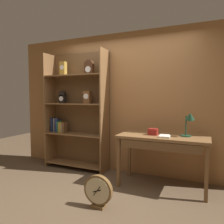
{
  "coord_description": "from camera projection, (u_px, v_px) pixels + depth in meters",
  "views": [
    {
      "loc": [
        1.37,
        -2.41,
        1.42
      ],
      "look_at": [
        -0.05,
        0.78,
        1.17
      ],
      "focal_mm": 34.57,
      "sensor_mm": 36.0,
      "label": 1
    }
  ],
  "objects": [
    {
      "name": "open_repair_manual",
      "position": [
        165.0,
        136.0,
        3.22
      ],
      "size": [
        0.17,
        0.23,
        0.02
      ],
      "primitive_type": "cube",
      "rotation": [
        0.0,
        0.0,
        0.06
      ],
      "color": "silver",
      "rests_on": "workbench"
    },
    {
      "name": "back_wood_panel",
      "position": [
        128.0,
        103.0,
        4.02
      ],
      "size": [
        4.8,
        0.05,
        2.6
      ],
      "primitive_type": "cube",
      "color": "#9E6B3D",
      "rests_on": "ground"
    },
    {
      "name": "bookshelf",
      "position": [
        76.0,
        111.0,
        4.27
      ],
      "size": [
        1.28,
        0.37,
        2.28
      ],
      "color": "brown",
      "rests_on": "ground"
    },
    {
      "name": "ground_plane",
      "position": [
        92.0,
        204.0,
        2.85
      ],
      "size": [
        10.0,
        10.0,
        0.0
      ],
      "primitive_type": "plane",
      "color": "brown"
    },
    {
      "name": "toolbox_small",
      "position": [
        153.0,
        132.0,
        3.4
      ],
      "size": [
        0.14,
        0.12,
        0.1
      ],
      "primitive_type": "cube",
      "color": "maroon",
      "rests_on": "workbench"
    },
    {
      "name": "round_clock_large",
      "position": [
        98.0,
        191.0,
        2.74
      ],
      "size": [
        0.39,
        0.11,
        0.43
      ],
      "color": "brown",
      "rests_on": "ground"
    },
    {
      "name": "workbench",
      "position": [
        162.0,
        142.0,
        3.33
      ],
      "size": [
        1.37,
        0.61,
        0.82
      ],
      "color": "brown",
      "rests_on": "ground"
    },
    {
      "name": "desk_lamp",
      "position": [
        189.0,
        121.0,
        3.21
      ],
      "size": [
        0.22,
        0.22,
        0.39
      ],
      "color": "#1E472D",
      "rests_on": "workbench"
    }
  ]
}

